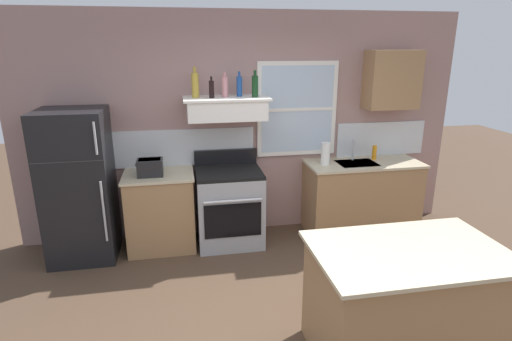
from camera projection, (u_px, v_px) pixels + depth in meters
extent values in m
cube|color=gray|center=(244.00, 126.00, 5.05)|extent=(5.40, 0.06, 2.70)
cube|color=silver|center=(149.00, 149.00, 4.88)|extent=(2.50, 0.02, 0.44)
cube|color=silver|center=(381.00, 139.00, 5.40)|extent=(1.20, 0.02, 0.44)
cube|color=white|center=(297.00, 109.00, 5.06)|extent=(1.00, 0.04, 1.15)
cube|color=silver|center=(297.00, 109.00, 5.05)|extent=(0.90, 0.01, 1.05)
cube|color=white|center=(298.00, 110.00, 5.05)|extent=(0.90, 0.02, 0.04)
cube|color=black|center=(79.00, 186.00, 4.50)|extent=(0.70, 0.68, 1.67)
cube|color=#333333|center=(66.00, 162.00, 4.07)|extent=(0.69, 0.00, 0.01)
cylinder|color=#A5A8AD|center=(104.00, 212.00, 4.26)|extent=(0.02, 0.02, 0.66)
cylinder|color=#A5A8AD|center=(95.00, 138.00, 4.03)|extent=(0.02, 0.02, 0.33)
cube|color=#9E754C|center=(161.00, 212.00, 4.83)|extent=(0.76, 0.60, 0.88)
cube|color=#C6B793|center=(158.00, 175.00, 4.69)|extent=(0.79, 0.63, 0.03)
cube|color=black|center=(150.00, 167.00, 4.58)|extent=(0.28, 0.20, 0.19)
cube|color=black|center=(150.00, 160.00, 4.56)|extent=(0.24, 0.16, 0.01)
cube|color=black|center=(136.00, 165.00, 4.55)|extent=(0.02, 0.03, 0.02)
cube|color=#9EA0A5|center=(229.00, 209.00, 4.93)|extent=(0.76, 0.64, 0.87)
cube|color=black|center=(229.00, 172.00, 4.80)|extent=(0.76, 0.64, 0.04)
cube|color=black|center=(225.00, 157.00, 5.04)|extent=(0.76, 0.06, 0.18)
cube|color=black|center=(233.00, 221.00, 4.63)|extent=(0.65, 0.01, 0.40)
cylinder|color=silver|center=(233.00, 201.00, 4.53)|extent=(0.65, 0.03, 0.03)
cube|color=white|center=(226.00, 109.00, 4.68)|extent=(0.88, 0.48, 0.22)
cube|color=#262628|center=(229.00, 120.00, 4.49)|extent=(0.75, 0.02, 0.04)
cube|color=white|center=(226.00, 98.00, 4.64)|extent=(0.96, 0.52, 0.02)
cylinder|color=#B29333|center=(195.00, 85.00, 4.57)|extent=(0.08, 0.08, 0.27)
cylinder|color=#B29333|center=(195.00, 70.00, 4.52)|extent=(0.03, 0.03, 0.07)
cylinder|color=black|center=(212.00, 89.00, 4.55)|extent=(0.06, 0.06, 0.19)
cylinder|color=black|center=(211.00, 79.00, 4.52)|extent=(0.02, 0.02, 0.05)
cylinder|color=#C67F84|center=(225.00, 87.00, 4.62)|extent=(0.07, 0.07, 0.22)
cylinder|color=#C67F84|center=(225.00, 74.00, 4.58)|extent=(0.03, 0.03, 0.06)
cylinder|color=#1E478C|center=(239.00, 86.00, 4.68)|extent=(0.07, 0.07, 0.22)
cylinder|color=#1E478C|center=(239.00, 74.00, 4.64)|extent=(0.03, 0.03, 0.06)
cylinder|color=#143819|center=(255.00, 86.00, 4.61)|extent=(0.07, 0.07, 0.24)
cylinder|color=#143819|center=(255.00, 73.00, 4.57)|extent=(0.03, 0.03, 0.06)
cube|color=#9E754C|center=(361.00, 197.00, 5.27)|extent=(1.40, 0.60, 0.88)
cube|color=#C6B793|center=(364.00, 163.00, 5.14)|extent=(1.43, 0.63, 0.03)
cube|color=#B7BABC|center=(357.00, 163.00, 5.10)|extent=(0.48, 0.36, 0.01)
cylinder|color=silver|center=(353.00, 149.00, 5.19)|extent=(0.03, 0.03, 0.28)
cylinder|color=silver|center=(356.00, 141.00, 5.08)|extent=(0.02, 0.16, 0.02)
cylinder|color=white|center=(326.00, 154.00, 5.00)|extent=(0.11, 0.11, 0.27)
cylinder|color=orange|center=(374.00, 152.00, 5.23)|extent=(0.06, 0.06, 0.18)
cube|color=#9E754C|center=(403.00, 306.00, 3.10)|extent=(1.32, 0.82, 0.88)
cube|color=#C6B793|center=(410.00, 251.00, 2.96)|extent=(1.40, 0.90, 0.03)
cube|color=#9E754C|center=(392.00, 80.00, 5.03)|extent=(0.64, 0.32, 0.70)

